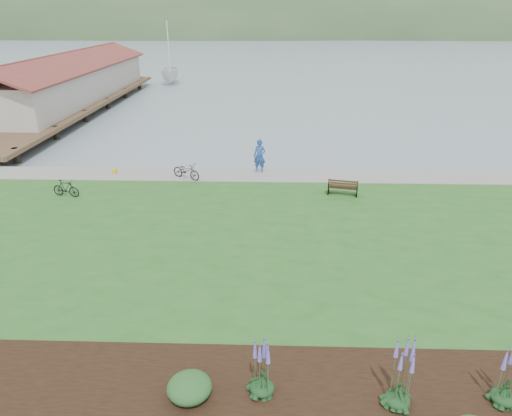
{
  "coord_description": "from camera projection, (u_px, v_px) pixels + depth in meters",
  "views": [
    {
      "loc": [
        -0.03,
        -17.9,
        9.18
      ],
      "look_at": [
        -0.61,
        0.17,
        1.3
      ],
      "focal_mm": 32.0,
      "sensor_mm": 36.0,
      "label": 1
    }
  ],
  "objects": [
    {
      "name": "shoreline_path",
      "position": [
        270.0,
        176.0,
        26.22
      ],
      "size": [
        34.0,
        2.2,
        0.03
      ],
      "primitive_type": "cube",
      "color": "gray",
      "rests_on": "lawn"
    },
    {
      "name": "far_hillside",
      "position": [
        324.0,
        36.0,
        175.23
      ],
      "size": [
        580.0,
        80.0,
        38.0
      ],
      "primitive_type": null,
      "color": "#33522E",
      "rests_on": "ground"
    },
    {
      "name": "sailboat",
      "position": [
        171.0,
        84.0,
        61.33
      ],
      "size": [
        10.31,
        10.47,
        25.2
      ],
      "primitive_type": "imported",
      "rotation": [
        0.0,
        0.0,
        0.08
      ],
      "color": "silver",
      "rests_on": "ground"
    },
    {
      "name": "lawn",
      "position": [
        270.0,
        255.0,
        18.15
      ],
      "size": [
        34.0,
        20.0,
        0.4
      ],
      "primitive_type": "cube",
      "color": "#22571E",
      "rests_on": "ground"
    },
    {
      "name": "garden_bed",
      "position": [
        394.0,
        411.0,
        10.83
      ],
      "size": [
        24.0,
        4.4,
        0.04
      ],
      "primitive_type": "cube",
      "color": "black",
      "rests_on": "lawn"
    },
    {
      "name": "shrub_0",
      "position": [
        189.0,
        387.0,
        11.12
      ],
      "size": [
        1.11,
        1.11,
        0.55
      ],
      "primitive_type": "ellipsoid",
      "color": "#1E4C21",
      "rests_on": "garden_bed"
    },
    {
      "name": "bicycle_a",
      "position": [
        186.0,
        171.0,
        25.57
      ],
      "size": [
        1.46,
        1.9,
        0.95
      ],
      "primitive_type": "imported",
      "rotation": [
        0.0,
        0.0,
        1.05
      ],
      "color": "black",
      "rests_on": "lawn"
    },
    {
      "name": "echium_0",
      "position": [
        401.0,
        373.0,
        10.61
      ],
      "size": [
        0.62,
        0.62,
        2.26
      ],
      "color": "#133519",
      "rests_on": "garden_bed"
    },
    {
      "name": "echium_4",
      "position": [
        262.0,
        367.0,
        11.0
      ],
      "size": [
        0.62,
        0.62,
        1.95
      ],
      "color": "#133519",
      "rests_on": "garden_bed"
    },
    {
      "name": "echium_1",
      "position": [
        509.0,
        377.0,
        10.73
      ],
      "size": [
        0.62,
        0.62,
        2.0
      ],
      "color": "#133519",
      "rests_on": "garden_bed"
    },
    {
      "name": "person",
      "position": [
        260.0,
        153.0,
        26.33
      ],
      "size": [
        0.96,
        0.78,
        2.31
      ],
      "primitive_type": "imported",
      "rotation": [
        0.0,
        0.0,
        -0.27
      ],
      "color": "#224E9E",
      "rests_on": "lawn"
    },
    {
      "name": "park_bench",
      "position": [
        343.0,
        187.0,
        23.29
      ],
      "size": [
        1.57,
        0.89,
        0.92
      ],
      "rotation": [
        0.0,
        0.0,
        -0.2
      ],
      "color": "black",
      "rests_on": "lawn"
    },
    {
      "name": "pannier",
      "position": [
        115.0,
        171.0,
        26.44
      ],
      "size": [
        0.24,
        0.33,
        0.33
      ],
      "primitive_type": "cube",
      "rotation": [
        0.0,
        0.0,
        0.14
      ],
      "color": "gold",
      "rests_on": "lawn"
    },
    {
      "name": "pier_pavilion",
      "position": [
        68.0,
        82.0,
        44.81
      ],
      "size": [
        8.0,
        36.0,
        5.4
      ],
      "color": "#4C3826",
      "rests_on": "ground"
    },
    {
      "name": "bicycle_b",
      "position": [
        66.0,
        188.0,
        23.16
      ],
      "size": [
        0.74,
        1.54,
        0.89
      ],
      "primitive_type": "imported",
      "rotation": [
        0.0,
        0.0,
        1.35
      ],
      "color": "black",
      "rests_on": "lawn"
    },
    {
      "name": "ground",
      "position": [
        270.0,
        237.0,
        20.06
      ],
      "size": [
        600.0,
        600.0,
        0.0
      ],
      "primitive_type": "plane",
      "color": "slate",
      "rests_on": "ground"
    }
  ]
}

